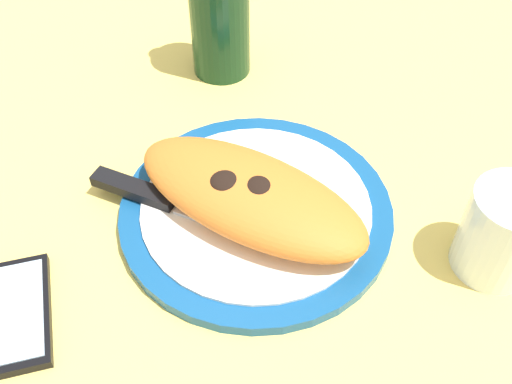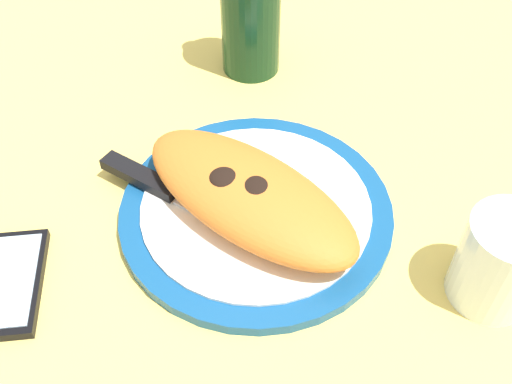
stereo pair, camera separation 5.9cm
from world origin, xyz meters
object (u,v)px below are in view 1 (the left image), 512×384
plate (256,211)px  water_glass (501,237)px  knife (159,198)px  calzone (253,197)px  smartphone (14,314)px  fork (290,173)px

plate → water_glass: 23.53cm
knife → water_glass: bearing=-156.0°
water_glass → plate: bearing=20.5°
calzone → water_glass: water_glass is taller
water_glass → smartphone: bearing=43.2°
fork → smartphone: bearing=68.3°
water_glass → calzone: bearing=23.2°
smartphone → calzone: bearing=-117.4°
smartphone → knife: bearing=-97.8°
smartphone → fork: bearing=-111.7°
plate → knife: (8.36, 5.28, 1.33)cm
fork → calzone: bearing=89.3°
plate → knife: bearing=32.3°
calzone → smartphone: (11.03, 21.28, -3.50)cm
calzone → fork: bearing=-90.7°
calzone → knife: bearing=26.0°
calzone → knife: 9.88cm
plate → fork: 5.75cm
knife → smartphone: size_ratio=1.70×
fork → smartphone: (11.11, 27.97, -1.24)cm
knife → calzone: bearing=-154.0°
calzone → fork: calzone is taller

